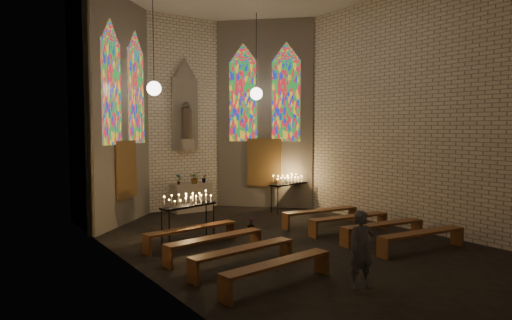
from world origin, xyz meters
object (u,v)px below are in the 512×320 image
Objects in this scene: altar at (192,197)px; visitor at (362,249)px; aisle_flower_pot at (251,224)px; votive_stand_left at (189,202)px; votive_stand_right at (289,181)px.

visitor is (-0.92, -8.93, 0.23)m from altar.
votive_stand_left reaches higher than aisle_flower_pot.
votive_stand_left is at bearing -168.80° from votive_stand_right.
votive_stand_right reaches higher than votive_stand_left.
visitor is (1.07, -5.08, -0.30)m from votive_stand_left.
aisle_flower_pot is (0.05, -3.76, -0.32)m from altar.
aisle_flower_pot is 5.29m from visitor.
visitor is at bearing -95.87° from altar.
altar is 3.79× the size of aisle_flower_pot.
votive_stand_right is 1.19× the size of visitor.
votive_stand_right is at bearing 7.34° from votive_stand_left.
altar is 0.84× the size of votive_stand_left.
altar is 0.81× the size of votive_stand_right.
altar is at bearing 48.31° from votive_stand_left.
votive_stand_left is (-1.99, -3.85, 0.53)m from altar.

